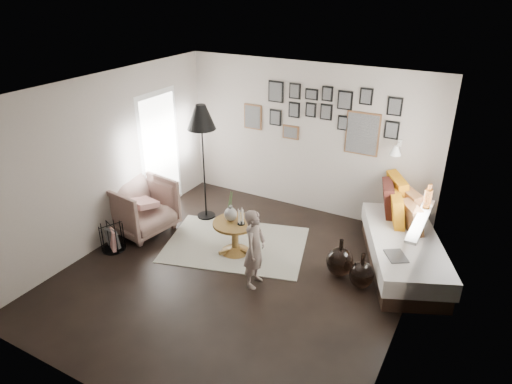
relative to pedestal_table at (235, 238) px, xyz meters
The scene contains 23 objects.
ground 0.64m from the pedestal_table, 58.13° to the right, with size 4.80×4.80×0.00m, color black.
wall_back 2.20m from the pedestal_table, 80.65° to the left, with size 4.50×4.50×0.00m, color #A59B90.
wall_front 3.11m from the pedestal_table, 83.86° to the right, with size 4.50×4.50×0.00m, color #A59B90.
wall_left 2.27m from the pedestal_table, 165.46° to the right, with size 4.80×4.80×0.00m, color #A59B90.
wall_right 2.82m from the pedestal_table, 11.10° to the right, with size 4.80×4.80×0.00m, color #A59B90.
ceiling 2.43m from the pedestal_table, 58.13° to the right, with size 4.80×4.80×0.00m, color white.
door_left 2.20m from the pedestal_table, 160.06° to the left, with size 0.00×2.14×2.14m.
window_right 2.71m from the pedestal_table, 18.63° to the left, with size 0.15×1.32×1.30m.
gallery_wall 2.48m from the pedestal_table, 72.31° to the left, with size 2.74×0.03×1.08m.
wall_sconce 2.76m from the pedestal_table, 41.22° to the left, with size 0.18×0.36×0.16m.
rug 0.31m from the pedestal_table, 119.52° to the left, with size 2.14×1.50×0.01m, color #ECE9CF.
pedestal_table is the anchor object (origin of this frame).
vase 0.43m from the pedestal_table, 165.96° to the left, with size 0.19×0.19×0.47m.
candles 0.41m from the pedestal_table, ahead, with size 0.11×0.11×0.24m.
daybed 2.50m from the pedestal_table, 21.95° to the left, with size 1.70×2.33×1.06m.
magazine_on_daybed 2.34m from the pedestal_table, ahead, with size 0.24×0.33×0.02m, color black.
armchair 1.71m from the pedestal_table, behind, with size 0.93×0.96×0.87m, color #74584E.
armchair_cushion 1.71m from the pedestal_table, behind, with size 0.39×0.39×0.10m, color silver.
floor_lamp 1.95m from the pedestal_table, 145.06° to the left, with size 0.47×0.47×2.00m.
magazine_basket 1.89m from the pedestal_table, 153.40° to the right, with size 0.45×0.45×0.43m.
demijohn_large 1.60m from the pedestal_table, ahead, with size 0.38×0.38×0.57m.
demijohn_small 1.94m from the pedestal_table, ahead, with size 0.33×0.33×0.52m.
child 0.91m from the pedestal_table, 40.70° to the right, with size 0.41×0.27×1.12m, color #6E5E57.
Camera 1 is at (2.82, -4.53, 3.83)m, focal length 32.00 mm.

